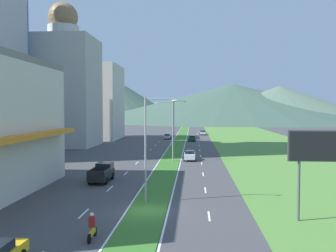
{
  "coord_description": "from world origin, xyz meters",
  "views": [
    {
      "loc": [
        3.86,
        -30.45,
        8.55
      ],
      "look_at": [
        -0.67,
        34.82,
        5.53
      ],
      "focal_mm": 39.78,
      "sensor_mm": 36.0,
      "label": 1
    }
  ],
  "objects": [
    {
      "name": "grass_median",
      "position": [
        0.0,
        60.0,
        0.03
      ],
      "size": [
        3.2,
        240.0,
        0.06
      ],
      "primitive_type": "cube",
      "color": "#387028",
      "rests_on": "ground_plane"
    },
    {
      "name": "hill_far_right",
      "position": [
        61.96,
        227.98,
        12.06
      ],
      "size": [
        137.27,
        137.27,
        24.12
      ],
      "primitive_type": "cone",
      "color": "#516B56",
      "rests_on": "ground_plane"
    },
    {
      "name": "lane_dash_left_4",
      "position": [
        -5.1,
        18.01,
        0.01
      ],
      "size": [
        0.16,
        2.8,
        0.01
      ],
      "primitive_type": "cube",
      "color": "silver",
      "rests_on": "ground_plane"
    },
    {
      "name": "lane_dash_left_10",
      "position": [
        -5.1,
        75.02,
        0.01
      ],
      "size": [
        0.16,
        2.8,
        0.01
      ],
      "primitive_type": "cube",
      "color": "silver",
      "rests_on": "ground_plane"
    },
    {
      "name": "lane_dash_left_8",
      "position": [
        -5.1,
        56.01,
        0.01
      ],
      "size": [
        0.16,
        2.8,
        0.01
      ],
      "primitive_type": "cube",
      "color": "silver",
      "rests_on": "ground_plane"
    },
    {
      "name": "lane_dash_left_9",
      "position": [
        -5.1,
        65.51,
        0.01
      ],
      "size": [
        0.16,
        2.8,
        0.01
      ],
      "primitive_type": "cube",
      "color": "silver",
      "rests_on": "ground_plane"
    },
    {
      "name": "hill_far_left",
      "position": [
        -73.88,
        295.48,
        19.79
      ],
      "size": [
        128.41,
        128.41,
        39.58
      ],
      "primitive_type": "cone",
      "color": "#3D5647",
      "rests_on": "ground_plane"
    },
    {
      "name": "lane_dash_right_5",
      "position": [
        5.1,
        27.51,
        0.01
      ],
      "size": [
        0.16,
        2.8,
        0.01
      ],
      "primitive_type": "cube",
      "color": "silver",
      "rests_on": "ground_plane"
    },
    {
      "name": "domed_building",
      "position": [
        -25.75,
        52.93,
        13.58
      ],
      "size": [
        14.29,
        14.29,
        32.66
      ],
      "color": "#B7B2A8",
      "rests_on": "ground_plane"
    },
    {
      "name": "lane_dash_right_10",
      "position": [
        5.1,
        75.02,
        0.01
      ],
      "size": [
        0.16,
        2.8,
        0.01
      ],
      "primitive_type": "cube",
      "color": "silver",
      "rests_on": "ground_plane"
    },
    {
      "name": "midrise_colored",
      "position": [
        -25.47,
        73.33,
        10.44
      ],
      "size": [
        16.56,
        16.56,
        20.87
      ],
      "primitive_type": "cube",
      "color": "beige",
      "rests_on": "ground_plane"
    },
    {
      "name": "billboard_roadside",
      "position": [
        13.61,
        -2.01,
        5.37
      ],
      "size": [
        5.33,
        0.28,
        6.96
      ],
      "color": "#4C4C51",
      "rests_on": "ground_plane"
    },
    {
      "name": "lane_dash_left_5",
      "position": [
        -5.1,
        27.51,
        0.01
      ],
      "size": [
        0.16,
        2.8,
        0.01
      ],
      "primitive_type": "cube",
      "color": "silver",
      "rests_on": "ground_plane"
    },
    {
      "name": "lane_dash_right_6",
      "position": [
        5.1,
        37.01,
        0.01
      ],
      "size": [
        0.16,
        2.8,
        0.01
      ],
      "primitive_type": "cube",
      "color": "silver",
      "rests_on": "ground_plane"
    },
    {
      "name": "lane_dash_right_13",
      "position": [
        5.1,
        103.52,
        0.01
      ],
      "size": [
        0.16,
        2.8,
        0.01
      ],
      "primitive_type": "cube",
      "color": "silver",
      "rests_on": "ground_plane"
    },
    {
      "name": "car_3",
      "position": [
        -3.59,
        73.97,
        0.77
      ],
      "size": [
        1.88,
        4.22,
        1.49
      ],
      "rotation": [
        0.0,
        0.0,
        1.57
      ],
      "color": "#B2B2B7",
      "rests_on": "ground_plane"
    },
    {
      "name": "lane_dash_right_3",
      "position": [
        5.1,
        8.5,
        0.01
      ],
      "size": [
        0.16,
        2.8,
        0.01
      ],
      "primitive_type": "cube",
      "color": "silver",
      "rests_on": "ground_plane"
    },
    {
      "name": "lane_dash_left_13",
      "position": [
        -5.1,
        103.52,
        0.01
      ],
      "size": [
        0.16,
        2.8,
        0.01
      ],
      "primitive_type": "cube",
      "color": "silver",
      "rests_on": "ground_plane"
    },
    {
      "name": "ground_plane",
      "position": [
        0.0,
        0.0,
        0.0
      ],
      "size": [
        600.0,
        600.0,
        0.0
      ],
      "primitive_type": "plane",
      "color": "#424244"
    },
    {
      "name": "lane_dash_right_7",
      "position": [
        5.1,
        46.51,
        0.01
      ],
      "size": [
        0.16,
        2.8,
        0.01
      ],
      "primitive_type": "cube",
      "color": "silver",
      "rests_on": "ground_plane"
    },
    {
      "name": "lane_dash_left_12",
      "position": [
        -5.1,
        94.02,
        0.01
      ],
      "size": [
        0.16,
        2.8,
        0.01
      ],
      "primitive_type": "cube",
      "color": "silver",
      "rests_on": "ground_plane"
    },
    {
      "name": "lane_dash_right_2",
      "position": [
        5.1,
        -1.0,
        0.01
      ],
      "size": [
        0.16,
        2.8,
        0.01
      ],
      "primitive_type": "cube",
      "color": "silver",
      "rests_on": "ground_plane"
    },
    {
      "name": "pickup_truck_0",
      "position": [
        -6.95,
        12.58,
        0.98
      ],
      "size": [
        2.18,
        5.4,
        2.0
      ],
      "rotation": [
        0.0,
        0.0,
        1.57
      ],
      "color": "black",
      "rests_on": "ground_plane"
    },
    {
      "name": "street_lamp_mid",
      "position": [
        0.16,
        29.52,
        5.61
      ],
      "size": [
        2.97,
        0.33,
        9.81
      ],
      "color": "#99999E",
      "rests_on": "ground_plane"
    },
    {
      "name": "lane_dash_left_3",
      "position": [
        -5.1,
        8.5,
        0.01
      ],
      "size": [
        0.16,
        2.8,
        0.01
      ],
      "primitive_type": "cube",
      "color": "silver",
      "rests_on": "ground_plane"
    },
    {
      "name": "lane_dash_left_6",
      "position": [
        -5.1,
        37.01,
        0.01
      ],
      "size": [
        0.16,
        2.8,
        0.01
      ],
      "primitive_type": "cube",
      "color": "silver",
      "rests_on": "ground_plane"
    },
    {
      "name": "car_2",
      "position": [
        3.2,
        31.31,
        0.81
      ],
      "size": [
        1.95,
        4.43,
        1.6
      ],
      "rotation": [
        0.0,
        0.0,
        -1.57
      ],
      "color": "silver",
      "rests_on": "ground_plane"
    },
    {
      "name": "car_1",
      "position": [
        6.79,
        92.14,
        0.74
      ],
      "size": [
        1.93,
        4.67,
        1.46
      ],
      "rotation": [
        0.0,
        0.0,
        -1.57
      ],
      "color": "silver",
      "rests_on": "ground_plane"
    },
    {
      "name": "lane_dash_right_4",
      "position": [
        5.1,
        18.01,
        0.01
      ],
      "size": [
        0.16,
        2.8,
        0.01
      ],
      "primitive_type": "cube",
      "color": "silver",
      "rests_on": "ground_plane"
    },
    {
      "name": "edge_line_median_right",
      "position": [
        1.75,
        60.0,
        0.01
      ],
      "size": [
        0.16,
        240.0,
        0.01
      ],
      "primitive_type": "cube",
      "color": "silver",
      "rests_on": "ground_plane"
    },
    {
      "name": "street_lamp_near",
      "position": [
        -0.22,
        3.16,
        5.53
      ],
      "size": [
        3.07,
        0.36,
        9.63
      ],
      "color": "#99999E",
      "rests_on": "ground_plane"
    },
    {
      "name": "lane_dash_left_2",
      "position": [
        -5.1,
        -1.0,
        0.01
      ],
      "size": [
        0.16,
        2.8,
        0.01
      ],
      "primitive_type": "cube",
      "color": "silver",
      "rests_on": "ground_plane"
    },
    {
      "name": "car_0",
      "position": [
        3.35,
        68.18,
        0.76
      ],
      "size": [
        1.96,
        4.07,
        1.48
      ],
      "rotation": [
        0.0,
        0.0,
        -1.57
      ],
      "color": "#0C5128",
      "rests_on": "ground_plane"
    },
    {
      "name": "lane_dash_left_7",
      "position": [
        -5.1,
        46.51,
        0.01
      ],
      "size": [
        0.16,
        2.8,
        0.01
      ],
      "primitive_type": "cube",
      "color": "silver",
      "rests_on": "ground_plane"
    },
    {
      "name": "grass_verge_right",
      "position": [
        20.6,
        60.0,
        0.03
      ],
      "size": [
        24.0,
        240.0,
        0.06
      ],
      "primitive_type": "cube",
      "color": "#518438",
      "rests_on": "ground_plane"
    },
    {
      "name": "hill_far_center",
      "position": [
        33.21,
        249.81,
        13.49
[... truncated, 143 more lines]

